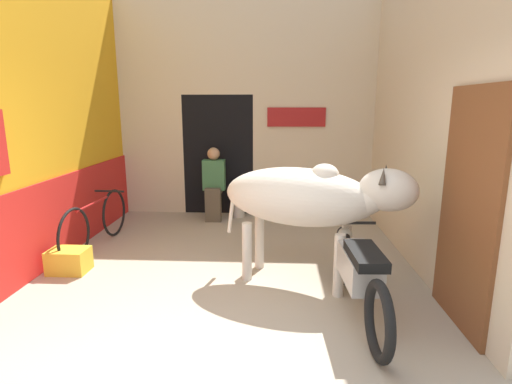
{
  "coord_description": "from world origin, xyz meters",
  "views": [
    {
      "loc": [
        0.55,
        -2.6,
        1.93
      ],
      "look_at": [
        0.31,
        1.99,
        0.93
      ],
      "focal_mm": 28.0,
      "sensor_mm": 36.0,
      "label": 1
    }
  ],
  "objects_px": {
    "crate": "(69,261)",
    "motorcycle_near": "(358,271)",
    "plastic_stool": "(239,203)",
    "shopkeeper_seated": "(214,182)",
    "cow": "(309,198)",
    "bicycle": "(96,222)"
  },
  "relations": [
    {
      "from": "crate",
      "to": "motorcycle_near",
      "type": "bearing_deg",
      "value": -14.16
    },
    {
      "from": "plastic_stool",
      "to": "crate",
      "type": "bearing_deg",
      "value": -125.63
    },
    {
      "from": "shopkeeper_seated",
      "to": "plastic_stool",
      "type": "relative_size",
      "value": 2.64
    },
    {
      "from": "cow",
      "to": "shopkeeper_seated",
      "type": "xyz_separation_m",
      "value": [
        -1.4,
        2.43,
        -0.31
      ]
    },
    {
      "from": "motorcycle_near",
      "to": "plastic_stool",
      "type": "height_order",
      "value": "motorcycle_near"
    },
    {
      "from": "motorcycle_near",
      "to": "plastic_stool",
      "type": "bearing_deg",
      "value": 113.39
    },
    {
      "from": "bicycle",
      "to": "motorcycle_near",
      "type": "bearing_deg",
      "value": -26.93
    },
    {
      "from": "bicycle",
      "to": "crate",
      "type": "bearing_deg",
      "value": -88.01
    },
    {
      "from": "cow",
      "to": "bicycle",
      "type": "distance_m",
      "value": 3.03
    },
    {
      "from": "motorcycle_near",
      "to": "shopkeeper_seated",
      "type": "bearing_deg",
      "value": 120.51
    },
    {
      "from": "shopkeeper_seated",
      "to": "crate",
      "type": "height_order",
      "value": "shopkeeper_seated"
    },
    {
      "from": "cow",
      "to": "shopkeeper_seated",
      "type": "distance_m",
      "value": 2.83
    },
    {
      "from": "shopkeeper_seated",
      "to": "plastic_stool",
      "type": "bearing_deg",
      "value": 24.95
    },
    {
      "from": "motorcycle_near",
      "to": "shopkeeper_seated",
      "type": "height_order",
      "value": "shopkeeper_seated"
    },
    {
      "from": "motorcycle_near",
      "to": "bicycle",
      "type": "relative_size",
      "value": 1.11
    },
    {
      "from": "cow",
      "to": "crate",
      "type": "relative_size",
      "value": 4.76
    },
    {
      "from": "plastic_stool",
      "to": "crate",
      "type": "xyz_separation_m",
      "value": [
        -1.78,
        -2.48,
        -0.11
      ]
    },
    {
      "from": "motorcycle_near",
      "to": "crate",
      "type": "relative_size",
      "value": 4.52
    },
    {
      "from": "shopkeeper_seated",
      "to": "crate",
      "type": "distance_m",
      "value": 2.72
    },
    {
      "from": "cow",
      "to": "plastic_stool",
      "type": "bearing_deg",
      "value": 110.88
    },
    {
      "from": "bicycle",
      "to": "plastic_stool",
      "type": "distance_m",
      "value": 2.45
    },
    {
      "from": "bicycle",
      "to": "shopkeeper_seated",
      "type": "relative_size",
      "value": 1.45
    }
  ]
}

